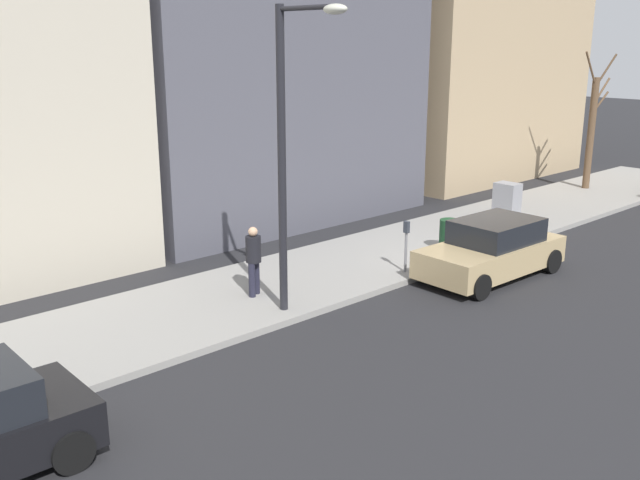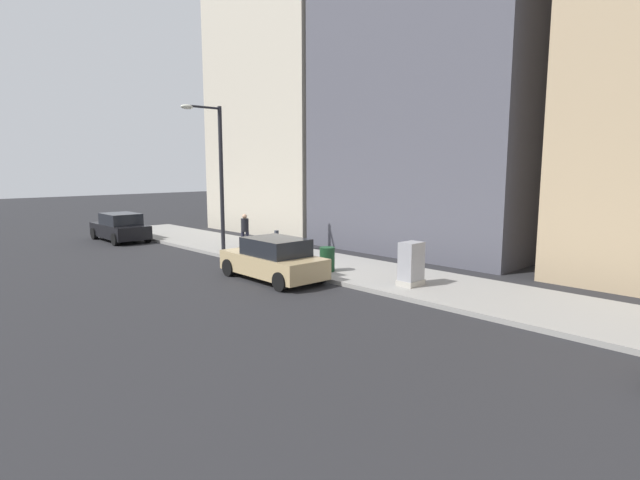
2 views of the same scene
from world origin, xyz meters
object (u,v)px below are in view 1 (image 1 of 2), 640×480
parked_car_tan (492,250)px  parking_meter (406,241)px  pedestrian_near_meter (254,257)px  trash_bin (449,235)px  utility_box (506,206)px  streetlamp (290,137)px  bare_tree (592,129)px

parked_car_tan → parking_meter: 2.25m
pedestrian_near_meter → trash_bin: bearing=145.4°
parking_meter → utility_box: 5.97m
parked_car_tan → streetlamp: streetlamp is taller
trash_bin → parked_car_tan: bearing=158.8°
utility_box → streetlamp: (-1.02, 9.94, 3.17)m
utility_box → parking_meter: bearing=98.2°
utility_box → bare_tree: size_ratio=0.26×
parking_meter → pedestrian_near_meter: pedestrian_near_meter is taller
parked_car_tan → pedestrian_near_meter: (2.76, 5.62, 0.35)m
utility_box → trash_bin: utility_box is taller
bare_tree → pedestrian_near_meter: bare_tree is taller
trash_bin → bare_tree: bearing=-81.5°
parked_car_tan → pedestrian_near_meter: bearing=65.6°
parked_car_tan → parking_meter: parked_car_tan is taller
parking_meter → bare_tree: bare_tree is taller
parked_car_tan → pedestrian_near_meter: size_ratio=2.56×
streetlamp → trash_bin: bearing=-84.5°
parking_meter → pedestrian_near_meter: 4.15m
utility_box → pedestrian_near_meter: bearing=87.6°
streetlamp → trash_bin: (0.62, -6.44, -3.42)m
streetlamp → bare_tree: streetlamp is taller
parked_car_tan → parking_meter: size_ratio=3.15×
utility_box → streetlamp: 10.48m
parked_car_tan → utility_box: size_ratio=2.97×
trash_bin → parking_meter: bearing=100.6°
parked_car_tan → streetlamp: 6.70m
utility_box → streetlamp: size_ratio=0.22×
parked_car_tan → utility_box: bearing=-59.4°
streetlamp → trash_bin: streetlamp is taller
parking_meter → utility_box: size_ratio=0.94×
parked_car_tan → pedestrian_near_meter: 6.27m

